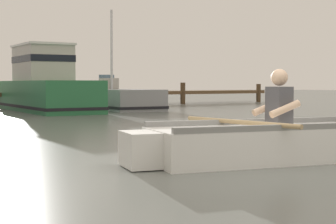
{
  "coord_description": "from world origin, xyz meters",
  "views": [
    {
      "loc": [
        -4.42,
        -4.33,
        1.0
      ],
      "look_at": [
        0.24,
        2.68,
        0.55
      ],
      "focal_mm": 57.09,
      "sensor_mm": 36.0,
      "label": 1
    }
  ],
  "objects": [
    {
      "name": "moored_boat_grey",
      "position": [
        5.52,
        14.57,
        0.38
      ],
      "size": [
        2.43,
        5.91,
        3.92
      ],
      "color": "gray",
      "rests_on": "ground"
    },
    {
      "name": "rowboat_with_person",
      "position": [
        0.41,
        0.7,
        0.25
      ],
      "size": [
        3.7,
        2.13,
        1.19
      ],
      "color": "white",
      "rests_on": "ground"
    },
    {
      "name": "moored_boat_green",
      "position": [
        2.64,
        14.33,
        0.9
      ],
      "size": [
        2.44,
        6.26,
        2.44
      ],
      "color": "#287042",
      "rests_on": "ground"
    },
    {
      "name": "wooden_dock",
      "position": [
        8.06,
        17.58,
        0.55
      ],
      "size": [
        15.76,
        1.64,
        1.05
      ],
      "color": "brown",
      "rests_on": "ground"
    },
    {
      "name": "ground_plane",
      "position": [
        0.0,
        0.0,
        0.0
      ],
      "size": [
        120.0,
        120.0,
        0.0
      ],
      "primitive_type": "plane",
      "color": "slate"
    }
  ]
}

